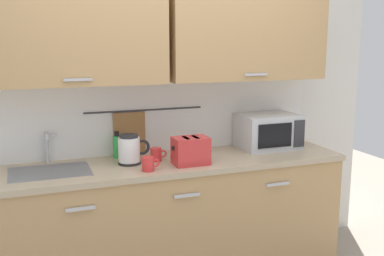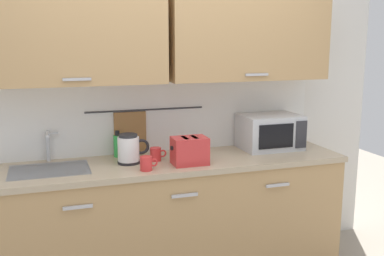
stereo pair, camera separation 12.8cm
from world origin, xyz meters
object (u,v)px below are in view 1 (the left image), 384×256
(toaster, at_px, (191,151))
(microwave, at_px, (268,131))
(mug_near_sink, at_px, (148,164))
(mug_by_kettle, at_px, (156,155))
(dish_soap_bottle, at_px, (117,146))
(electric_kettle, at_px, (130,150))

(toaster, bearing_deg, microwave, 18.16)
(mug_near_sink, relative_size, mug_by_kettle, 1.00)
(dish_soap_bottle, xyz_separation_m, toaster, (0.44, -0.36, 0.01))
(mug_near_sink, bearing_deg, toaster, 10.62)
(dish_soap_bottle, bearing_deg, electric_kettle, -76.64)
(microwave, xyz_separation_m, dish_soap_bottle, (-1.19, 0.11, -0.05))
(mug_near_sink, bearing_deg, electric_kettle, 109.29)
(toaster, relative_size, mug_by_kettle, 2.13)
(microwave, distance_m, mug_near_sink, 1.11)
(dish_soap_bottle, relative_size, mug_near_sink, 1.63)
(mug_near_sink, bearing_deg, dish_soap_bottle, 106.45)
(microwave, height_order, dish_soap_bottle, microwave)
(mug_near_sink, bearing_deg, mug_by_kettle, 61.85)
(electric_kettle, bearing_deg, mug_near_sink, -70.71)
(mug_by_kettle, bearing_deg, microwave, 5.15)
(dish_soap_bottle, height_order, mug_by_kettle, dish_soap_bottle)
(dish_soap_bottle, bearing_deg, mug_near_sink, -73.55)
(dish_soap_bottle, xyz_separation_m, mug_by_kettle, (0.24, -0.20, -0.04))
(dish_soap_bottle, xyz_separation_m, mug_near_sink, (0.12, -0.42, -0.04))
(microwave, bearing_deg, mug_by_kettle, -174.85)
(electric_kettle, relative_size, toaster, 0.89)
(mug_by_kettle, bearing_deg, mug_near_sink, -118.15)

